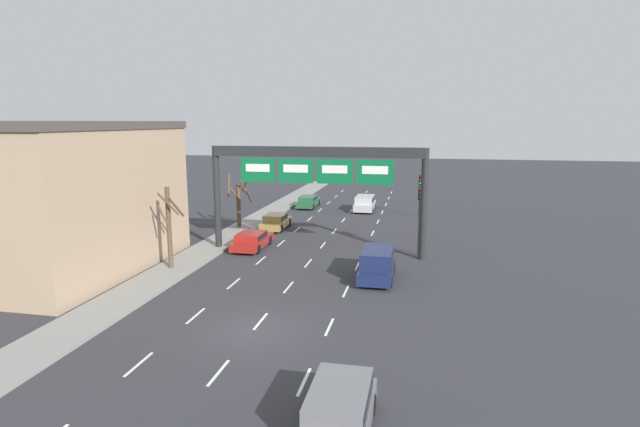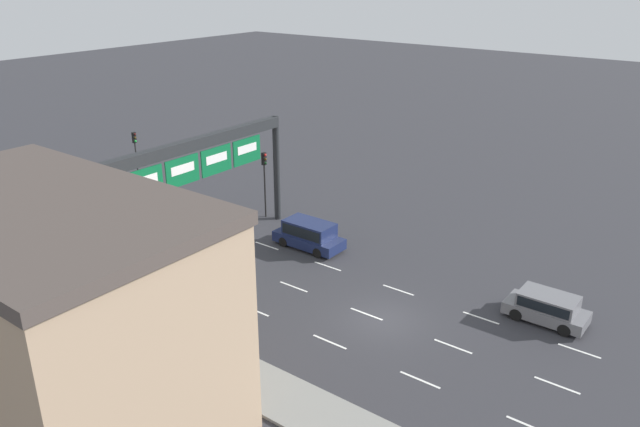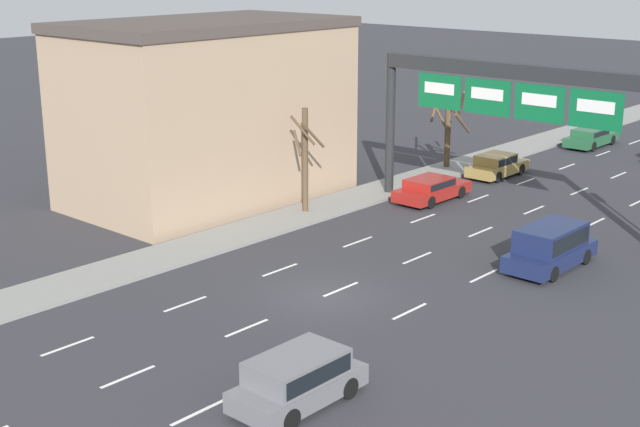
% 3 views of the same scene
% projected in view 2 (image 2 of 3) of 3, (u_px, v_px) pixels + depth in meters
% --- Properties ---
extents(ground_plane, '(220.00, 220.00, 0.00)m').
position_uv_depth(ground_plane, '(383.00, 320.00, 32.46)').
color(ground_plane, '#333338').
extents(sidewalk_left, '(2.80, 110.00, 0.15)m').
position_uv_depth(sidewalk_left, '(283.00, 398.00, 26.50)').
color(sidewalk_left, gray).
rests_on(sidewalk_left, ground_plane).
extents(lane_dashes, '(6.72, 67.00, 0.01)m').
position_uv_depth(lane_dashes, '(203.00, 253.00, 40.03)').
color(lane_dashes, white).
rests_on(lane_dashes, ground_plane).
extents(sign_gantry, '(15.27, 0.70, 7.57)m').
position_uv_depth(sign_gantry, '(196.00, 164.00, 37.82)').
color(sign_gantry, '#232628').
rests_on(sign_gantry, ground_plane).
extents(building_near, '(8.56, 14.43, 9.31)m').
position_uv_depth(building_near, '(49.00, 313.00, 24.10)').
color(building_near, tan).
rests_on(building_near, ground_plane).
extents(suv_silver, '(1.98, 4.29, 1.62)m').
position_uv_depth(suv_silver, '(64.00, 180.00, 50.75)').
color(suv_silver, '#B7B7BC').
rests_on(suv_silver, ground_plane).
extents(car_gold, '(1.83, 4.29, 1.35)m').
position_uv_depth(car_gold, '(64.00, 241.00, 40.07)').
color(car_gold, '#A88947').
rests_on(car_gold, ground_plane).
extents(car_red, '(1.96, 4.61, 1.24)m').
position_uv_depth(car_red, '(134.00, 269.00, 36.39)').
color(car_red, maroon).
rests_on(car_red, ground_plane).
extents(suv_grey, '(1.92, 4.10, 1.54)m').
position_uv_depth(suv_grey, '(547.00, 306.00, 32.08)').
color(suv_grey, slate).
rests_on(suv_grey, ground_plane).
extents(suv_navy, '(1.97, 4.69, 1.82)m').
position_uv_depth(suv_navy, '(309.00, 233.00, 40.46)').
color(suv_navy, '#19234C').
rests_on(suv_navy, ground_plane).
extents(traffic_light_near_gantry, '(0.30, 0.35, 4.11)m').
position_uv_depth(traffic_light_near_gantry, '(135.00, 146.00, 52.94)').
color(traffic_light_near_gantry, black).
rests_on(traffic_light_near_gantry, ground_plane).
extents(traffic_light_mid_block, '(0.30, 0.35, 4.87)m').
position_uv_depth(traffic_light_mid_block, '(265.00, 172.00, 44.59)').
color(traffic_light_mid_block, black).
rests_on(traffic_light_mid_block, ground_plane).
extents(tree_bare_closest, '(1.51, 1.45, 5.17)m').
position_uv_depth(tree_bare_closest, '(157.00, 287.00, 29.68)').
color(tree_bare_closest, brown).
rests_on(tree_bare_closest, sidewalk_left).
extents(tree_bare_second, '(2.26, 2.24, 4.67)m').
position_uv_depth(tree_bare_second, '(13.00, 232.00, 36.87)').
color(tree_bare_second, brown).
rests_on(tree_bare_second, sidewalk_left).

